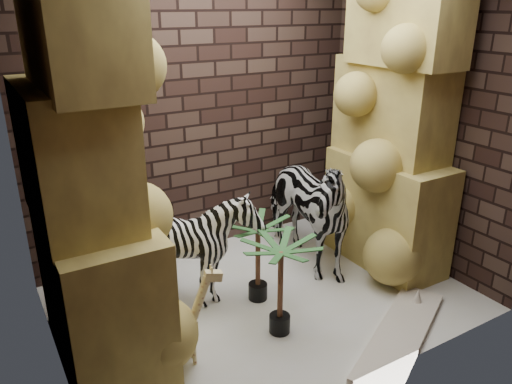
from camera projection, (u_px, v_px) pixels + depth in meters
floor at (265, 298)px, 4.47m from camera, size 3.50×3.50×0.00m
wall_back at (200, 110)px, 4.93m from camera, size 3.50×0.00×3.50m
wall_front at (377, 183)px, 2.93m from camera, size 3.50×0.00×3.50m
wall_left at (29, 173)px, 3.10m from camera, size 0.00×3.00×3.00m
wall_right at (420, 113)px, 4.77m from camera, size 0.00×3.00×3.00m
rock_pillar_left at (86, 165)px, 3.26m from camera, size 0.68×1.30×3.00m
rock_pillar_right at (395, 117)px, 4.61m from camera, size 0.58×1.25×3.00m
zebra_right at (301, 198)px, 4.77m from camera, size 0.68×1.25×1.47m
zebra_left at (194, 253)px, 4.25m from camera, size 0.95×1.14×0.98m
giraffe_toy at (177, 318)px, 3.52m from camera, size 0.43×0.22×0.79m
palm_front at (258, 260)px, 4.33m from camera, size 0.36×0.36×0.78m
palm_back at (280, 287)px, 3.88m from camera, size 0.36×0.36×0.82m
surfboard at (401, 334)px, 3.94m from camera, size 1.43×0.98×0.05m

